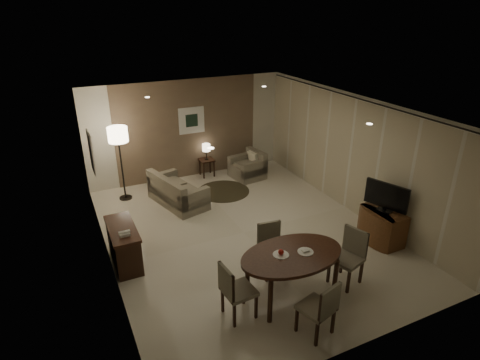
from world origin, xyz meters
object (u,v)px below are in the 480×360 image
chair_far (273,251)px  floor_lamp (121,164)px  chair_near (316,307)px  tv_cabinet (382,226)px  chair_left (239,290)px  armchair (247,165)px  chair_right (346,259)px  sofa (178,189)px  side_table (207,167)px  console_desk (124,245)px  dining_table (291,275)px

chair_far → floor_lamp: 4.65m
chair_near → floor_lamp: bearing=-89.6°
tv_cabinet → chair_left: (-3.56, -0.69, 0.13)m
armchair → chair_left: bearing=-36.1°
chair_left → chair_right: bearing=-96.4°
sofa → armchair: 2.34m
chair_far → sofa: (-0.69, 3.42, -0.10)m
chair_near → sofa: 4.96m
tv_cabinet → chair_far: (-2.56, 0.01, 0.12)m
sofa → side_table: (1.26, 1.32, -0.13)m
tv_cabinet → sofa: bearing=133.4°
chair_left → floor_lamp: bearing=4.8°
tv_cabinet → chair_right: size_ratio=0.91×
sofa → floor_lamp: floor_lamp is taller
console_desk → side_table: 4.36m
chair_right → console_desk: bearing=-141.9°
tv_cabinet → chair_far: 2.56m
tv_cabinet → floor_lamp: (-4.37, 4.26, 0.58)m
console_desk → chair_far: (2.33, -1.49, 0.10)m
tv_cabinet → dining_table: size_ratio=0.51×
chair_right → armchair: bearing=155.9°
chair_left → floor_lamp: 5.04m
side_table → chair_right: bearing=-85.5°
dining_table → sofa: (-0.65, 4.08, -0.04)m
chair_left → side_table: chair_left is taller
chair_near → chair_far: bearing=-111.4°
console_desk → chair_near: (2.19, -3.00, 0.09)m
tv_cabinet → chair_far: size_ratio=0.95×
side_table → floor_lamp: (-2.38, -0.49, 0.68)m
side_table → sofa: bearing=-133.7°
chair_near → console_desk: bearing=-69.7°
chair_near → armchair: chair_near is taller
tv_cabinet → chair_near: bearing=-151.0°
tv_cabinet → dining_table: dining_table is taller
dining_table → chair_far: chair_far is taller
tv_cabinet → armchair: (-1.01, 4.14, 0.02)m
chair_near → floor_lamp: 6.02m
dining_table → side_table: 5.43m
dining_table → sofa: dining_table is taller
tv_cabinet → side_table: bearing=112.7°
chair_far → sofa: bearing=108.5°
sofa → floor_lamp: (-1.12, 0.83, 0.55)m
chair_near → chair_right: 1.37m
console_desk → chair_right: 4.03m
chair_near → armchair: (1.70, 5.64, -0.10)m
chair_right → sofa: size_ratio=0.62×
chair_left → floor_lamp: size_ratio=0.52×
floor_lamp → chair_far: bearing=-66.9°
chair_left → chair_right: size_ratio=0.97×
chair_right → sofa: (-1.69, 4.19, -0.12)m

